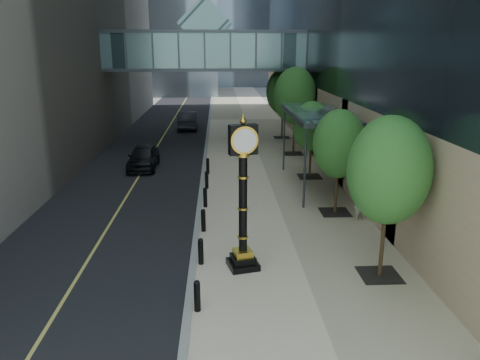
% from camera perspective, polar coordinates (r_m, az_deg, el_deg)
% --- Properties ---
extents(ground, '(320.00, 320.00, 0.00)m').
position_cam_1_polar(ground, '(14.14, 6.17, -17.60)').
color(ground, gray).
rests_on(ground, ground).
extents(road, '(8.00, 180.00, 0.02)m').
position_cam_1_polar(road, '(52.46, -8.16, 7.22)').
color(road, black).
rests_on(road, ground).
extents(sidewalk, '(8.00, 180.00, 0.06)m').
position_cam_1_polar(sidewalk, '(52.30, 0.66, 7.38)').
color(sidewalk, beige).
rests_on(sidewalk, ground).
extents(curb, '(0.25, 180.00, 0.07)m').
position_cam_1_polar(curb, '(52.22, -3.76, 7.34)').
color(curb, gray).
rests_on(curb, ground).
extents(skywalk, '(17.00, 4.20, 5.80)m').
position_cam_1_polar(skywalk, '(39.65, -4.27, 15.76)').
color(skywalk, slate).
rests_on(skywalk, ground).
extents(entrance_canopy, '(3.00, 8.00, 4.38)m').
position_cam_1_polar(entrance_canopy, '(26.46, 9.40, 7.89)').
color(entrance_canopy, '#383F44').
rests_on(entrance_canopy, ground).
extents(bollard_row, '(0.20, 16.20, 0.90)m').
position_cam_1_polar(bollard_row, '(21.89, -4.36, -3.55)').
color(bollard_row, black).
rests_on(bollard_row, sidewalk).
extents(street_trees, '(3.11, 28.82, 6.39)m').
position_cam_1_polar(street_trees, '(29.89, 8.24, 8.32)').
color(street_trees, black).
rests_on(street_trees, sidewalk).
extents(street_clock, '(1.24, 1.24, 5.46)m').
position_cam_1_polar(street_clock, '(16.41, 0.37, -3.15)').
color(street_clock, black).
rests_on(street_clock, sidewalk).
extents(pedestrian, '(0.70, 0.49, 1.81)m').
position_cam_1_polar(pedestrian, '(22.20, 14.50, -2.51)').
color(pedestrian, '#A3A096').
rests_on(pedestrian, sidewalk).
extents(car_near, '(1.83, 4.51, 1.53)m').
position_cam_1_polar(car_near, '(31.60, -11.70, 2.78)').
color(car_near, black).
rests_on(car_near, road).
extents(car_far, '(1.99, 5.23, 1.70)m').
position_cam_1_polar(car_far, '(46.55, -6.40, 7.26)').
color(car_far, black).
rests_on(car_far, road).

